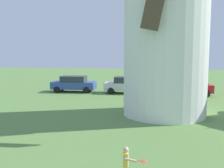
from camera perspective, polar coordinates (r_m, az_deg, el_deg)
The scene contains 5 objects.
windmill at distance 16.58m, azimuth 11.63°, elevation 15.96°, with size 8.43×5.74×13.28m.
player_far at distance 7.91m, azimuth 3.19°, elevation -16.72°, with size 0.70×0.44×1.13m.
parked_car_blue at distance 26.08m, azimuth -8.24°, elevation 0.09°, with size 4.31×2.05×1.56m.
parked_car_silver at distance 24.96m, azimuth 3.37°, elevation -0.15°, with size 4.37×2.01×1.56m.
parked_car_red at distance 24.53m, azimuth 16.11°, elevation -0.53°, with size 4.27×2.37×1.56m.
Camera 1 is at (1.68, -3.06, 3.79)m, focal length 42.39 mm.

